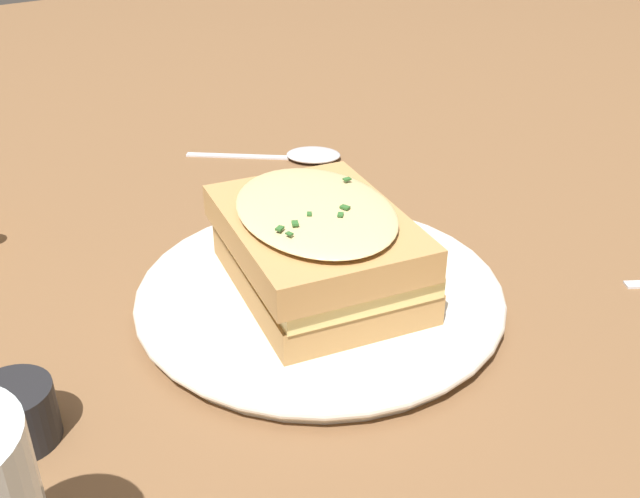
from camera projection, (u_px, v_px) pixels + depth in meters
name	position (u px, v px, depth m)	size (l,w,h in m)	color
ground_plane	(308.00, 332.00, 0.51)	(2.40, 2.40, 0.00)	brown
dinner_plate	(320.00, 294.00, 0.53)	(0.26, 0.26, 0.02)	silver
sandwich	(318.00, 247.00, 0.51)	(0.18, 0.15, 0.07)	#B2844C
spoon	(304.00, 155.00, 0.77)	(0.12, 0.14, 0.01)	silver
condiment_pot	(16.00, 415.00, 0.41)	(0.04, 0.04, 0.04)	black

